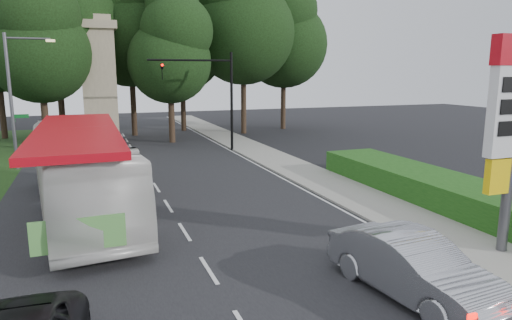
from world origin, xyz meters
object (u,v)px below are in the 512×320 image
object	(u,v)px
traffic_signal_mast	(214,88)
transit_bus	(80,172)
sedan_silver	(413,266)
monument	(99,81)
streetlight_signs	(14,95)

from	to	relation	value
traffic_signal_mast	transit_bus	xyz separation A→B (m)	(-9.18, -12.86, -2.89)
transit_bus	sedan_silver	xyz separation A→B (m)	(8.07, -10.47, -0.96)
monument	streetlight_signs	bearing A→B (deg)	-121.97
streetlight_signs	sedan_silver	size ratio (longest dim) A/B	1.60
traffic_signal_mast	streetlight_signs	distance (m)	12.83
monument	transit_bus	world-z (taller)	monument
traffic_signal_mast	transit_bus	world-z (taller)	traffic_signal_mast
monument	sedan_silver	world-z (taller)	monument
streetlight_signs	monument	xyz separation A→B (m)	(4.99, 7.99, 0.67)
sedan_silver	streetlight_signs	bearing A→B (deg)	110.81
streetlight_signs	traffic_signal_mast	bearing A→B (deg)	8.92
traffic_signal_mast	sedan_silver	world-z (taller)	traffic_signal_mast
streetlight_signs	transit_bus	world-z (taller)	streetlight_signs
traffic_signal_mast	streetlight_signs	world-z (taller)	streetlight_signs
monument	transit_bus	distance (m)	19.21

